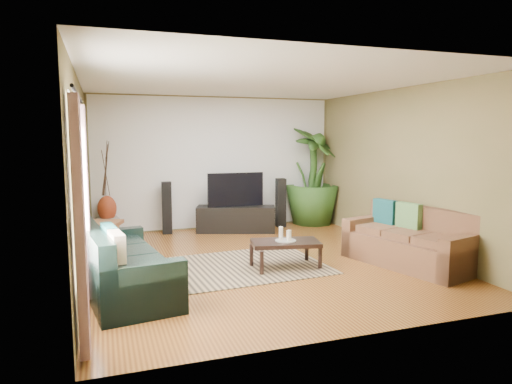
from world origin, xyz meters
name	(u,v)px	position (x,y,z in m)	size (l,w,h in m)	color
floor	(260,262)	(0.00, 0.00, 0.00)	(5.50, 5.50, 0.00)	#925B25
ceiling	(260,81)	(0.00, 0.00, 2.70)	(5.50, 5.50, 0.00)	white
wall_back	(216,163)	(0.00, 2.75, 1.35)	(5.00, 5.00, 0.00)	brown
wall_front	(359,197)	(0.00, -2.75, 1.35)	(5.00, 5.00, 0.00)	brown
wall_left	(81,179)	(-2.50, 0.00, 1.35)	(5.50, 5.50, 0.00)	brown
wall_right	(402,170)	(2.50, 0.00, 1.35)	(5.50, 5.50, 0.00)	brown
backwall_panel	(216,163)	(0.00, 2.74, 1.35)	(4.90, 4.90, 0.00)	white
window_pane	(76,188)	(-2.48, -1.60, 1.40)	(1.80, 1.80, 0.00)	white
curtain_near	(80,227)	(-2.43, -2.35, 1.15)	(0.08, 0.35, 2.20)	gray
curtain_far	(85,203)	(-2.43, -0.85, 1.15)	(0.08, 0.35, 2.20)	gray
curtain_rod	(77,95)	(-2.43, -1.60, 2.30)	(0.03, 0.03, 1.90)	black
sofa_left	(124,258)	(-2.02, -0.72, 0.42)	(2.12, 0.91, 0.85)	black
sofa_right	(408,237)	(2.01, -0.87, 0.42)	(1.88, 0.85, 0.85)	brown
area_rug	(238,267)	(-0.41, -0.16, 0.01)	(2.50, 1.77, 0.01)	#9D845C
coffee_table	(285,254)	(0.24, -0.41, 0.20)	(0.97, 0.53, 0.40)	black
candle_tray	(286,240)	(0.24, -0.41, 0.40)	(0.30, 0.30, 0.01)	gray
candle_tall	(281,233)	(0.18, -0.38, 0.51)	(0.06, 0.06, 0.19)	#F4E7CE
candle_mid	(289,235)	(0.28, -0.45, 0.49)	(0.06, 0.06, 0.15)	#ECE7C7
candle_short	(288,235)	(0.31, -0.35, 0.47)	(0.06, 0.06, 0.12)	beige
tv_stand	(236,219)	(0.26, 2.22, 0.26)	(1.54, 0.46, 0.51)	black
television	(236,190)	(0.26, 2.24, 0.85)	(1.13, 0.06, 0.67)	black
speaker_left	(167,208)	(-1.06, 2.50, 0.51)	(0.18, 0.20, 1.02)	black
speaker_right	(281,203)	(1.30, 2.42, 0.51)	(0.18, 0.20, 1.02)	black
potted_plant	(313,175)	(2.08, 2.50, 1.05)	(1.18, 1.18, 2.11)	#244717
plant_pot	(312,217)	(2.08, 2.50, 0.15)	(0.39, 0.39, 0.30)	black
pedestal	(108,228)	(-2.17, 2.50, 0.19)	(0.38, 0.38, 0.38)	gray
vase	(107,209)	(-2.17, 2.50, 0.55)	(0.35, 0.35, 0.49)	maroon
side_table	(104,239)	(-2.25, 1.13, 0.28)	(0.52, 0.52, 0.55)	brown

